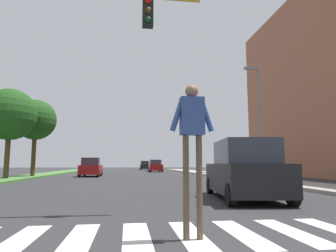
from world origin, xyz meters
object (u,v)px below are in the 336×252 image
(suv_crossing, at_px, (244,171))
(sedan_distant, at_px, (155,166))
(pedestrian_performer, at_px, (192,134))
(tree_far, at_px, (10,115))
(street_lamp_right, at_px, (258,112))
(sedan_midblock, at_px, (91,168))
(tree_distant, at_px, (35,120))
(sedan_far_horizon, at_px, (145,166))

(suv_crossing, height_order, sedan_distant, suv_crossing)
(pedestrian_performer, distance_m, sedan_distant, 38.88)
(tree_far, distance_m, sedan_distant, 24.47)
(street_lamp_right, xyz_separation_m, sedan_midblock, (-11.86, 10.32, -3.80))
(tree_distant, xyz_separation_m, pedestrian_performer, (9.02, -22.08, -3.28))
(tree_distant, relative_size, sedan_midblock, 1.50)
(tree_far, bearing_deg, sedan_distant, 58.28)
(sedan_midblock, distance_m, sedan_far_horizon, 29.75)
(street_lamp_right, relative_size, pedestrian_performer, 3.01)
(tree_distant, height_order, sedan_distant, tree_distant)
(sedan_distant, bearing_deg, pedestrian_performer, -94.42)
(tree_far, height_order, tree_distant, tree_distant)
(tree_far, xyz_separation_m, pedestrian_performer, (9.69, -18.22, -3.11))
(tree_far, relative_size, pedestrian_performer, 2.63)
(street_lamp_right, bearing_deg, suv_crossing, -118.01)
(pedestrian_performer, bearing_deg, street_lamp_right, 61.29)
(suv_crossing, relative_size, sedan_far_horizon, 1.11)
(street_lamp_right, relative_size, sedan_far_horizon, 1.74)
(suv_crossing, distance_m, sedan_far_horizon, 47.91)
(street_lamp_right, distance_m, sedan_far_horizon, 39.84)
(suv_crossing, bearing_deg, sedan_midblock, 111.10)
(sedan_midblock, xyz_separation_m, sedan_far_horizon, (6.66, 28.99, -0.00))
(tree_far, bearing_deg, sedan_far_horizon, 70.99)
(tree_distant, relative_size, street_lamp_right, 0.88)
(pedestrian_performer, relative_size, sedan_midblock, 0.57)
(suv_crossing, height_order, sedan_far_horizon, suv_crossing)
(tree_far, distance_m, suv_crossing, 18.63)
(pedestrian_performer, distance_m, sedan_far_horizon, 53.00)
(tree_distant, relative_size, suv_crossing, 1.37)
(sedan_midblock, height_order, sedan_distant, sedan_distant)
(sedan_midblock, relative_size, sedan_far_horizon, 1.02)
(tree_far, height_order, sedan_midblock, tree_far)
(street_lamp_right, relative_size, suv_crossing, 1.56)
(suv_crossing, distance_m, sedan_distant, 33.72)
(street_lamp_right, xyz_separation_m, sedan_distant, (-4.47, 25.13, -3.78))
(sedan_midblock, height_order, sedan_far_horizon, sedan_midblock)
(pedestrian_performer, xyz_separation_m, sedan_midblock, (-4.40, 23.95, -0.86))
(street_lamp_right, xyz_separation_m, suv_crossing, (-4.57, -8.59, -3.66))
(tree_far, bearing_deg, sedan_midblock, 47.24)
(pedestrian_performer, relative_size, sedan_distant, 0.59)
(sedan_far_horizon, bearing_deg, tree_far, -109.01)
(street_lamp_right, bearing_deg, tree_far, 165.03)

